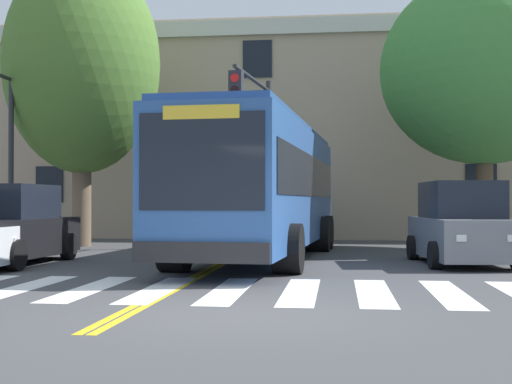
% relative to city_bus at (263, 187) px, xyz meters
% --- Properties ---
extents(ground_plane, '(120.00, 120.00, 0.00)m').
position_rel_city_bus_xyz_m(ground_plane, '(0.60, -8.76, -1.82)').
color(ground_plane, '#424244').
extents(crosswalk, '(9.85, 3.61, 0.01)m').
position_rel_city_bus_xyz_m(crosswalk, '(0.17, -6.48, -1.81)').
color(crosswalk, white).
rests_on(crosswalk, ground).
extents(lane_line_yellow_inner, '(0.12, 36.00, 0.01)m').
position_rel_city_bus_xyz_m(lane_line_yellow_inner, '(-0.86, 7.52, -1.82)').
color(lane_line_yellow_inner, gold).
rests_on(lane_line_yellow_inner, ground).
extents(lane_line_yellow_outer, '(0.12, 36.00, 0.01)m').
position_rel_city_bus_xyz_m(lane_line_yellow_outer, '(-0.70, 7.52, -1.82)').
color(lane_line_yellow_outer, gold).
rests_on(lane_line_yellow_outer, ground).
extents(city_bus, '(3.46, 12.14, 3.36)m').
position_rel_city_bus_xyz_m(city_bus, '(0.00, 0.00, 0.00)').
color(city_bus, '#2D5699').
rests_on(city_bus, ground).
extents(car_black_near_lane, '(2.08, 4.69, 1.83)m').
position_rel_city_bus_xyz_m(car_black_near_lane, '(-5.64, -2.40, -0.99)').
color(car_black_near_lane, black).
rests_on(car_black_near_lane, ground).
extents(car_grey_far_lane, '(2.23, 4.13, 1.90)m').
position_rel_city_bus_xyz_m(car_grey_far_lane, '(4.70, -1.10, -0.95)').
color(car_grey_far_lane, slate).
rests_on(car_grey_far_lane, ground).
extents(car_navy_behind_bus, '(2.05, 4.28, 1.76)m').
position_rel_city_bus_xyz_m(car_navy_behind_bus, '(-0.40, 8.65, -1.01)').
color(car_navy_behind_bus, navy).
rests_on(car_navy_behind_bus, ground).
extents(traffic_light_overhead, '(0.68, 4.24, 5.16)m').
position_rel_city_bus_xyz_m(traffic_light_overhead, '(-0.45, 2.13, 1.76)').
color(traffic_light_overhead, '#28282D').
rests_on(traffic_light_overhead, ground).
extents(street_tree_curbside_large, '(8.41, 8.24, 8.30)m').
position_rel_city_bus_xyz_m(street_tree_curbside_large, '(6.19, 3.90, 3.59)').
color(street_tree_curbside_large, brown).
rests_on(street_tree_curbside_large, ground).
extents(street_tree_curbside_small, '(6.46, 6.36, 9.39)m').
position_rel_city_bus_xyz_m(street_tree_curbside_small, '(-6.31, 4.06, 4.02)').
color(street_tree_curbside_small, brown).
rests_on(street_tree_curbside_small, ground).
extents(building_facade, '(30.62, 9.86, 8.41)m').
position_rel_city_bus_xyz_m(building_facade, '(2.90, 13.51, 2.39)').
color(building_facade, tan).
rests_on(building_facade, ground).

